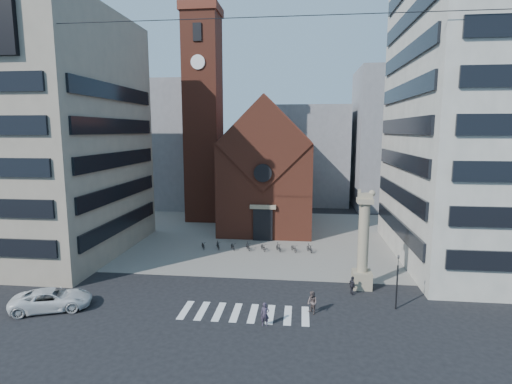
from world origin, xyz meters
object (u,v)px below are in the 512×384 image
traffic_light (397,281)px  pedestrian_1 (312,303)px  pedestrian_0 (265,314)px  pedestrian_2 (352,286)px  scooter_0 (203,245)px  white_car (52,299)px  lion_column (363,249)px

traffic_light → pedestrian_1: 6.73m
pedestrian_1 → pedestrian_0: bearing=-94.8°
pedestrian_2 → scooter_0: size_ratio=1.00×
pedestrian_1 → scooter_0: size_ratio=1.10×
pedestrian_1 → pedestrian_2: bearing=100.2°
white_car → pedestrian_1: pedestrian_1 is taller
lion_column → white_car: (-24.20, -7.03, -2.66)m
white_car → pedestrian_1: size_ratio=3.29×
traffic_light → lion_column: bearing=116.5°
lion_column → white_car: 25.34m
pedestrian_2 → pedestrian_0: bearing=112.0°
white_car → pedestrian_2: bearing=-97.6°
pedestrian_0 → lion_column: bearing=39.7°
scooter_0 → lion_column: bearing=-53.2°
pedestrian_1 → scooter_0: (-12.14, 15.23, -0.40)m
lion_column → pedestrian_0: 11.29m
traffic_light → scooter_0: 23.14m
white_car → traffic_light: bearing=-104.2°
white_car → pedestrian_2: 23.82m
lion_column → scooter_0: lion_column is taller
white_car → scooter_0: (7.65, 16.74, -0.33)m
pedestrian_2 → white_car: bearing=82.7°
white_car → pedestrian_2: (23.19, 5.43, -0.00)m
traffic_light → pedestrian_1: (-6.40, -1.51, -1.42)m
lion_column → pedestrian_1: bearing=-128.7°
lion_column → traffic_light: (1.99, -4.00, -1.17)m
pedestrian_0 → pedestrian_1: 4.03m
pedestrian_0 → scooter_0: bearing=111.3°
pedestrian_1 → scooter_0: 19.48m
pedestrian_0 → pedestrian_2: (6.74, 6.18, -0.05)m
pedestrian_2 → scooter_0: (-15.54, 11.32, -0.33)m
white_car → lion_column: bearing=-94.6°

